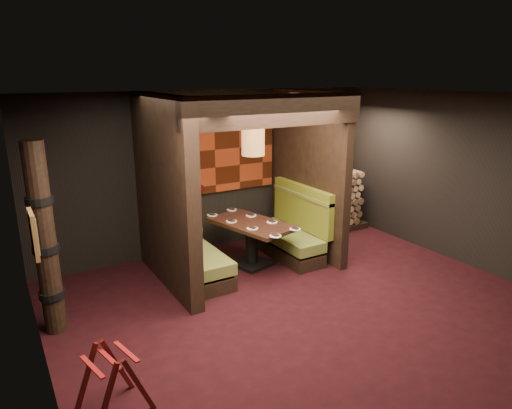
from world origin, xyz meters
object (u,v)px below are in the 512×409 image
Objects in this scene: booth_bench_right at (291,233)px; totem_column at (45,242)px; pendant_lamp at (253,141)px; luggage_rack at (112,380)px; dining_table at (252,236)px; booth_bench_left at (192,254)px; firewood_stack at (326,202)px.

totem_column is at bearing -172.14° from booth_bench_right.
pendant_lamp is 3.30m from totem_column.
luggage_rack is at bearing -141.50° from pendant_lamp.
dining_table is at bearing 90.00° from pendant_lamp.
pendant_lamp is 4.08m from luggage_rack.
luggage_rack is at bearing -81.99° from totem_column.
firewood_stack is (3.25, 0.70, 0.21)m from booth_bench_left.
booth_bench_left is at bearing 174.18° from pendant_lamp.
totem_column reaches higher than firewood_stack.
booth_bench_right is 2.15× the size of luggage_rack.
booth_bench_left is 1.01× the size of dining_table.
totem_column is at bearing -171.98° from pendant_lamp.
totem_column is at bearing -171.09° from dining_table.
firewood_stack is at bearing 31.41° from luggage_rack.
booth_bench_right is at bearing 3.90° from dining_table.
pendant_lamp is at bearing -5.82° from booth_bench_left.
booth_bench_left is 1.65× the size of pendant_lamp.
firewood_stack is at bearing 19.05° from dining_table.
booth_bench_left is 1.00× the size of booth_bench_right.
pendant_lamp is (-0.84, -0.11, 1.71)m from booth_bench_right.
booth_bench_right is 1.54m from firewood_stack.
pendant_lamp reaches higher than dining_table.
pendant_lamp is 2.77m from firewood_stack.
luggage_rack is at bearing -140.90° from dining_table.
dining_table is 1.64× the size of pendant_lamp.
dining_table is at bearing -3.11° from booth_bench_left.
booth_bench_left reaches higher than dining_table.
booth_bench_left and booth_bench_right have the same top height.
totem_column is at bearing -166.81° from firewood_stack.
firewood_stack is (5.33, 1.25, -0.57)m from totem_column.
booth_bench_left is 3.02m from luggage_rack.
pendant_lamp is 1.31× the size of luggage_rack.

